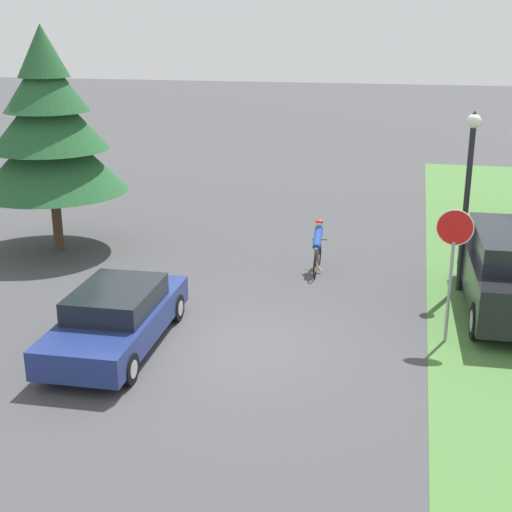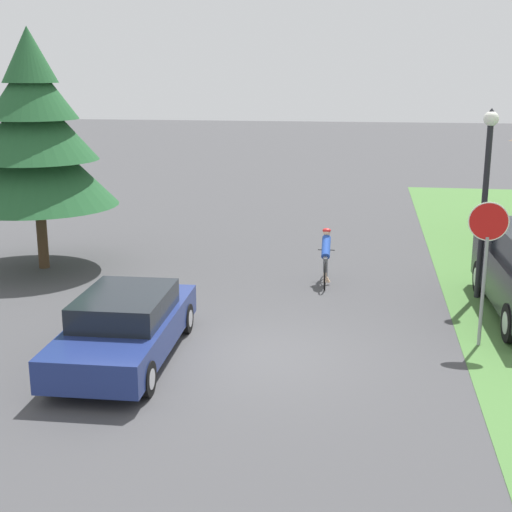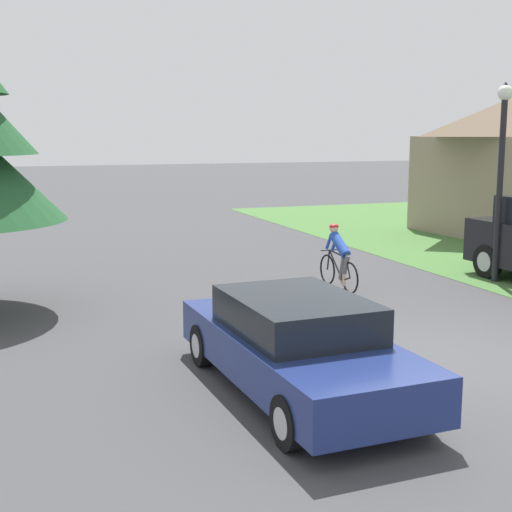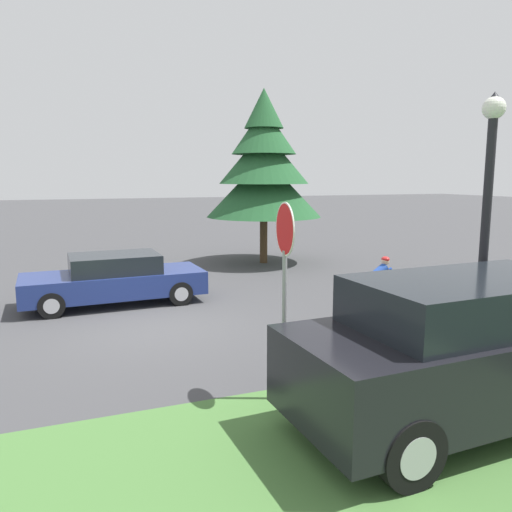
% 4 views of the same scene
% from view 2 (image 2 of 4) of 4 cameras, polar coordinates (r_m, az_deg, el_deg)
% --- Properties ---
extents(ground_plane, '(140.00, 140.00, 0.00)m').
position_cam_2_polar(ground_plane, '(13.99, 0.04, -7.94)').
color(ground_plane, '#424244').
extents(sedan_left_lane, '(1.97, 4.60, 1.31)m').
position_cam_2_polar(sedan_left_lane, '(13.83, -10.39, -5.57)').
color(sedan_left_lane, navy).
rests_on(sedan_left_lane, ground).
extents(cyclist, '(0.44, 1.75, 1.44)m').
position_cam_2_polar(cyclist, '(18.50, 5.61, -0.14)').
color(cyclist, black).
rests_on(cyclist, ground).
extents(stop_sign, '(0.76, 0.10, 2.93)m').
position_cam_2_polar(stop_sign, '(14.56, 17.98, 0.90)').
color(stop_sign, gray).
rests_on(stop_sign, ground).
extents(street_lamp, '(0.35, 0.35, 4.55)m').
position_cam_2_polar(street_lamp, '(17.66, 17.94, 5.86)').
color(street_lamp, black).
rests_on(street_lamp, ground).
extents(conifer_tall_near, '(4.34, 4.34, 6.53)m').
position_cam_2_polar(conifer_tall_near, '(20.39, -17.29, 8.98)').
color(conifer_tall_near, '#4C3823').
rests_on(conifer_tall_near, ground).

